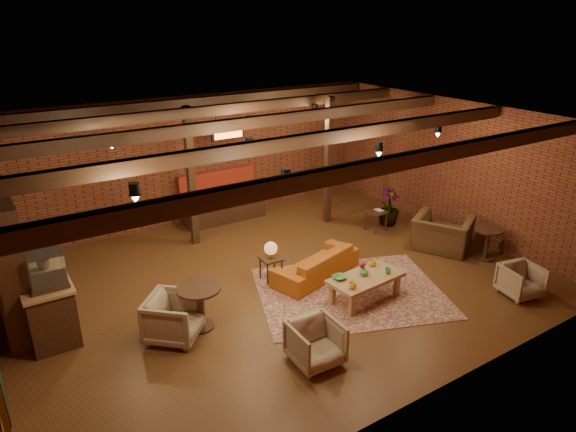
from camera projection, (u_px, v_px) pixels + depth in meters
floor at (275, 281)px, 10.35m from camera, size 10.00×10.00×0.00m
ceiling at (273, 123)px, 9.17m from camera, size 10.00×8.00×0.02m
wall_back at (192, 160)px, 12.89m from camera, size 10.00×0.02×3.20m
wall_front at (434, 298)px, 6.64m from camera, size 10.00×0.02×3.20m
wall_right at (452, 167)px, 12.28m from camera, size 0.02×8.00×3.20m
ceiling_beams at (273, 130)px, 9.22m from camera, size 9.80×6.40×0.22m
ceiling_pipe at (233, 127)px, 10.55m from camera, size 9.60×0.12×0.12m
post_left at (191, 178)px, 11.49m from camera, size 0.16×0.16×3.20m
post_right at (329, 162)px, 12.73m from camera, size 0.16×0.16×3.20m
service_counter at (40, 279)px, 8.78m from camera, size 0.80×2.50×1.60m
plant_counter at (40, 251)px, 8.83m from camera, size 0.35×0.39×0.30m
shelving_hutch at (8, 261)px, 8.51m from camera, size 0.52×2.00×2.40m
banquette at (223, 202)px, 13.25m from camera, size 2.10×0.70×1.00m
service_sign at (228, 134)px, 12.21m from camera, size 0.86×0.06×0.30m
ceiling_spotlights at (273, 142)px, 9.30m from camera, size 6.40×4.40×0.28m
rug at (350, 292)px, 9.92m from camera, size 4.21×3.74×0.01m
sofa at (316, 264)px, 10.43m from camera, size 2.13×1.29×0.58m
coffee_table at (365, 279)px, 9.52m from camera, size 1.49×0.83×0.74m
side_table_lamp at (271, 251)px, 10.16m from camera, size 0.42×0.42×0.84m
round_table_left at (199, 301)px, 8.63m from camera, size 0.75×0.75×0.78m
armchair_a at (174, 316)px, 8.39m from camera, size 1.12×1.13×0.85m
armchair_b at (316, 341)px, 7.81m from camera, size 0.76×0.72×0.76m
armchair_right at (443, 228)px, 11.55m from camera, size 1.27×1.45×1.07m
side_table_book at (376, 213)px, 12.61m from camera, size 0.49×0.49×0.52m
round_table_right at (488, 239)px, 11.10m from camera, size 0.62×0.62×0.73m
armchair_far at (521, 279)px, 9.70m from camera, size 0.78×0.75×0.69m
plant_tall at (392, 171)px, 12.60m from camera, size 1.75×1.75×2.84m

